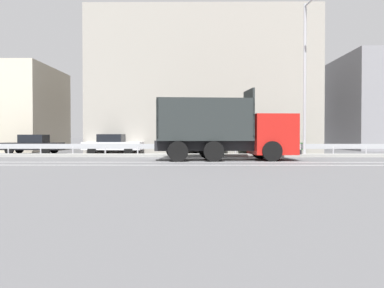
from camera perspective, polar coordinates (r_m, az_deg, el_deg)
name	(u,v)px	position (r m, az deg, el deg)	size (l,w,h in m)	color
ground_plane	(166,159)	(25.20, -3.26, -1.92)	(320.00, 320.00, 0.00)	#565659
lane_strip_0	(226,162)	(22.33, 4.39, -2.32)	(67.34, 0.16, 0.01)	silver
lane_strip_1	(230,165)	(20.17, 4.80, -2.69)	(67.34, 0.16, 0.01)	silver
median_island	(169,155)	(27.72, -2.91, -1.45)	(37.04, 1.10, 0.18)	gray
median_guardrail	(170,147)	(28.77, -2.78, -0.40)	(67.34, 0.09, 0.78)	#9EA0A5
dump_truck	(242,136)	(24.25, 6.38, 1.05)	(7.72, 3.35, 3.78)	red
median_road_sign	(290,135)	(28.23, 12.35, 1.08)	(0.78, 0.16, 2.49)	white
street_lamp_1	(305,73)	(28.45, 14.22, 8.77)	(0.71, 2.01, 9.35)	#ADADB2
parked_car_3	(33,144)	(33.82, -19.57, -0.02)	(4.13, 1.97, 1.37)	black
parked_car_4	(113,144)	(32.22, -10.01, -0.01)	(4.26, 2.13, 1.40)	silver
parked_car_5	(200,145)	(31.57, 1.04, -0.14)	(3.97, 1.96, 1.21)	black
parked_car_6	(271,145)	(32.16, 10.01, -0.10)	(4.60, 2.05, 1.27)	#335B33
background_building_1	(202,89)	(40.13, 1.28, 7.00)	(17.34, 15.48, 10.85)	gray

